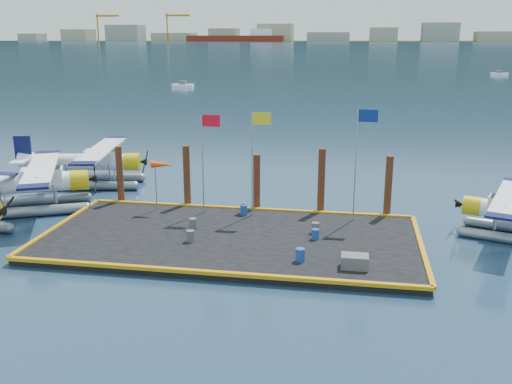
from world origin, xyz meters
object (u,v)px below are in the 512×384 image
drum_4 (315,228)px  piling_3 (321,183)px  seaplane_c (97,164)px  flagpole_yellow (255,148)px  piling_0 (120,177)px  drum_3 (190,236)px  drum_5 (244,210)px  drum_1 (300,255)px  flagpole_red (206,148)px  drum_2 (315,234)px  piling_1 (187,178)px  windsock (162,166)px  piling_2 (257,184)px  piling_4 (388,189)px  drum_0 (193,224)px  seaplane_b (36,186)px  crate (355,261)px  flagpole_blue (360,149)px

drum_4 → piling_3: size_ratio=0.14×
seaplane_c → flagpole_yellow: bearing=54.1°
drum_4 → piling_0: 13.70m
drum_3 → drum_5: bearing=69.2°
seaplane_c → drum_3: seaplane_c is taller
drum_1 → flagpole_red: 9.95m
drum_2 → piling_1: (-8.55, 5.14, 1.42)m
drum_4 → windsock: (-9.51, 2.57, 2.53)m
flagpole_yellow → piling_2: size_ratio=1.63×
windsock → piling_2: 5.90m
drum_2 → piling_3: (-0.05, 5.14, 1.47)m
piling_0 → piling_4: 17.00m
flagpole_red → drum_0: bearing=-90.7°
seaplane_b → piling_1: (9.41, 1.80, 0.44)m
drum_1 → piling_2: bearing=113.1°
flagpole_red → piling_3: size_ratio=1.40×
crate → drum_5: bearing=133.2°
piling_0 → drum_3: bearing=-45.1°
drum_5 → flagpole_blue: size_ratio=0.09×
drum_3 → flagpole_yellow: size_ratio=0.10×
drum_2 → flagpole_blue: bearing=58.7°
drum_3 → piling_2: 7.14m
drum_1 → drum_2: size_ratio=1.14×
flagpole_red → piling_0: size_ratio=1.50×
drum_1 → piling_2: size_ratio=0.17×
piling_1 → flagpole_red: bearing=-43.2°
drum_0 → flagpole_yellow: flagpole_yellow is taller
drum_5 → windsock: windsock is taller
windsock → piling_1: (1.03, 1.60, -1.13)m
windsock → piling_0: size_ratio=0.78×
drum_1 → piling_3: 8.46m
crate → windsock: size_ratio=0.41×
flagpole_blue → windsock: (-11.72, 0.00, -1.46)m
seaplane_c → piling_1: (8.32, -4.69, 0.46)m
seaplane_b → flagpole_blue: size_ratio=1.59×
drum_1 → piling_2: 9.12m
crate → piling_3: bearing=103.7°
drum_2 → crate: crate is taller
crate → piling_1: 13.81m
drum_4 → piling_4: (4.02, 4.17, 1.30)m
flagpole_yellow → flagpole_blue: 6.00m
drum_4 → windsock: 10.17m
drum_4 → piling_1: piling_1 is taller
seaplane_b → piling_2: 14.03m
flagpole_yellow → windsock: 5.87m
drum_5 → piling_0: bearing=169.1°
drum_1 → seaplane_b: bearing=159.5°
drum_0 → flagpole_blue: (9.02, 3.03, 3.98)m
crate → flagpole_yellow: (-5.93, 7.11, 3.80)m
seaplane_c → windsock: bearing=39.1°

